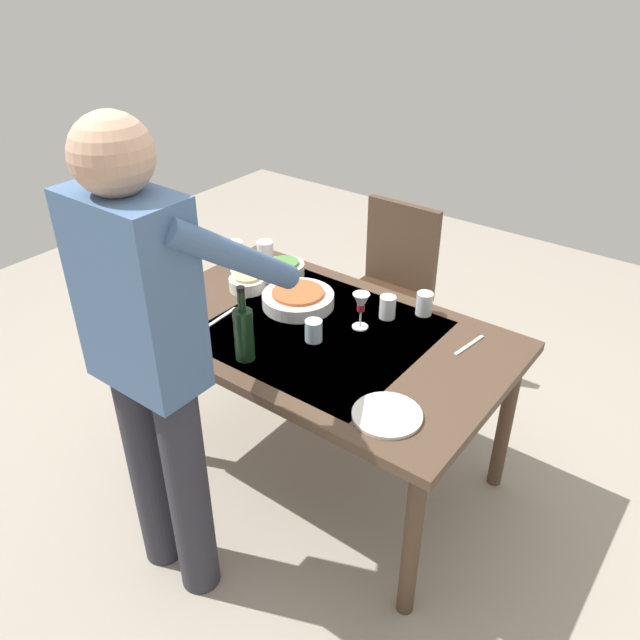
{
  "coord_description": "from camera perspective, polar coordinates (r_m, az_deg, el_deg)",
  "views": [
    {
      "loc": [
        -1.26,
        1.67,
        2.05
      ],
      "look_at": [
        0.0,
        0.0,
        0.77
      ],
      "focal_mm": 35.61,
      "sensor_mm": 36.0,
      "label": 1
    }
  ],
  "objects": [
    {
      "name": "ground_plane",
      "position": [
        2.94,
        -0.0,
        -12.95
      ],
      "size": [
        6.0,
        6.0,
        0.0
      ],
      "primitive_type": "plane",
      "color": "#9E9384"
    },
    {
      "name": "dining_table",
      "position": [
        2.52,
        -0.0,
        -2.39
      ],
      "size": [
        1.47,
        0.91,
        0.72
      ],
      "color": "#4C3828",
      "rests_on": "ground_plane"
    },
    {
      "name": "chair_near",
      "position": [
        3.27,
        6.29,
        3.48
      ],
      "size": [
        0.4,
        0.4,
        0.91
      ],
      "color": "#352114",
      "rests_on": "ground_plane"
    },
    {
      "name": "person_server",
      "position": [
        1.99,
        -14.9,
        -2.92
      ],
      "size": [
        0.42,
        0.61,
        1.69
      ],
      "color": "#2D2D38",
      "rests_on": "ground_plane"
    },
    {
      "name": "wine_bottle",
      "position": [
        2.29,
        -6.87,
        -1.13
      ],
      "size": [
        0.07,
        0.07,
        0.3
      ],
      "color": "black",
      "rests_on": "dining_table"
    },
    {
      "name": "wine_glass_left",
      "position": [
        2.46,
        3.7,
        1.4
      ],
      "size": [
        0.07,
        0.07,
        0.15
      ],
      "color": "white",
      "rests_on": "dining_table"
    },
    {
      "name": "wine_glass_right",
      "position": [
        2.91,
        -7.56,
        6.17
      ],
      "size": [
        0.07,
        0.07,
        0.15
      ],
      "color": "white",
      "rests_on": "dining_table"
    },
    {
      "name": "water_cup_near_left",
      "position": [
        2.61,
        9.36,
        1.46
      ],
      "size": [
        0.07,
        0.07,
        0.1
      ],
      "primitive_type": "cylinder",
      "color": "silver",
      "rests_on": "dining_table"
    },
    {
      "name": "water_cup_near_right",
      "position": [
        2.41,
        -0.58,
        -0.96
      ],
      "size": [
        0.07,
        0.07,
        0.09
      ],
      "primitive_type": "cylinder",
      "color": "silver",
      "rests_on": "dining_table"
    },
    {
      "name": "water_cup_far_left",
      "position": [
        2.56,
        6.09,
        1.16
      ],
      "size": [
        0.07,
        0.07,
        0.09
      ],
      "primitive_type": "cylinder",
      "color": "silver",
      "rests_on": "dining_table"
    },
    {
      "name": "water_cup_far_right",
      "position": [
        3.02,
        -4.95,
        6.18
      ],
      "size": [
        0.08,
        0.08,
        0.1
      ],
      "primitive_type": "cylinder",
      "color": "silver",
      "rests_on": "dining_table"
    },
    {
      "name": "serving_bowl_pasta",
      "position": [
        2.64,
        -1.98,
        1.94
      ],
      "size": [
        0.3,
        0.3,
        0.07
      ],
      "color": "silver",
      "rests_on": "dining_table"
    },
    {
      "name": "side_bowl_salad",
      "position": [
        2.89,
        -3.2,
        4.68
      ],
      "size": [
        0.18,
        0.18,
        0.07
      ],
      "color": "silver",
      "rests_on": "dining_table"
    },
    {
      "name": "side_bowl_bread",
      "position": [
        2.78,
        -6.54,
        3.38
      ],
      "size": [
        0.16,
        0.16,
        0.07
      ],
      "color": "silver",
      "rests_on": "dining_table"
    },
    {
      "name": "dinner_plate_near",
      "position": [
        2.08,
        6.05,
        -8.48
      ],
      "size": [
        0.23,
        0.23,
        0.01
      ],
      "primitive_type": "cylinder",
      "color": "silver",
      "rests_on": "dining_table"
    },
    {
      "name": "table_knife",
      "position": [
        2.59,
        -9.01,
        0.13
      ],
      "size": [
        0.03,
        0.2,
        0.0
      ],
      "primitive_type": "cube",
      "rotation": [
        0.0,
        0.0,
        0.07
      ],
      "color": "silver",
      "rests_on": "dining_table"
    },
    {
      "name": "table_fork",
      "position": [
        2.46,
        13.26,
        -2.21
      ],
      "size": [
        0.04,
        0.18,
        0.0
      ],
      "primitive_type": "cube",
      "rotation": [
        0.0,
        0.0,
        -0.15
      ],
      "color": "silver",
      "rests_on": "dining_table"
    }
  ]
}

